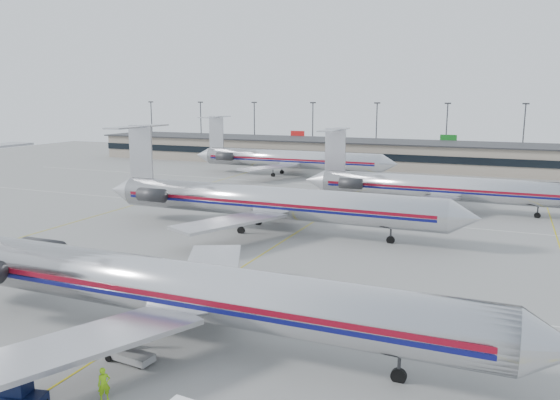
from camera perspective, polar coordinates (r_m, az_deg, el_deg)
The scene contains 11 objects.
ground at distance 43.98m, azimuth -12.28°, elevation -11.97°, with size 260.00×260.00×0.00m, color gray.
apron_markings at distance 51.90m, azimuth -5.92°, elevation -8.18°, with size 160.00×0.15×0.02m, color silver.
terminal at distance 133.80m, azimuth 12.40°, elevation 4.67°, with size 162.00×17.00×6.25m.
light_mast_row at distance 147.16m, azimuth 13.49°, elevation 7.28°, with size 163.60×0.40×15.28m.
jet_foreground at distance 39.24m, azimuth -11.31°, elevation -8.86°, with size 49.80×29.32×13.03m.
jet_second_row at distance 68.89m, azimuth -1.57°, elevation -0.13°, with size 49.98×29.43×13.08m.
jet_third_row at distance 84.60m, azimuth 16.23°, elevation 1.26°, with size 43.69×26.87×11.95m.
jet_back_row at distance 117.21m, azimuth 0.68°, elevation 4.33°, with size 46.11×28.37×12.61m.
tug_center at distance 34.54m, azimuth -25.56°, elevation -17.76°, with size 2.71×1.76×2.03m.
belt_loader at distance 37.65m, azimuth -15.39°, elevation -15.21°, with size 4.10×1.56×2.13m.
ramp_worker_near at distance 33.71m, azimuth -17.92°, elevation -17.85°, with size 0.70×0.46×1.93m, color #8DDD14.
Camera 1 is at (23.71, -33.00, 16.83)m, focal length 35.00 mm.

